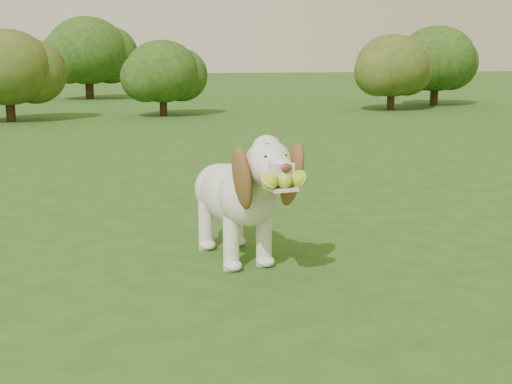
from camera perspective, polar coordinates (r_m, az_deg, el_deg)
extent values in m
plane|color=#204C15|center=(3.78, -8.28, -4.64)|extent=(80.00, 80.00, 0.00)
ellipsoid|color=silver|center=(3.45, -2.08, -0.18)|extent=(0.39, 0.64, 0.32)
ellipsoid|color=silver|center=(3.23, -0.63, -0.33)|extent=(0.35, 0.35, 0.31)
ellipsoid|color=silver|center=(3.64, -3.26, 0.32)|extent=(0.32, 0.32, 0.28)
cylinder|color=silver|center=(3.11, 0.20, 0.73)|extent=(0.20, 0.27, 0.24)
sphere|color=silver|center=(2.98, 1.10, 2.56)|extent=(0.25, 0.25, 0.22)
sphere|color=silver|center=(2.99, 0.96, 3.74)|extent=(0.16, 0.16, 0.14)
cube|color=silver|center=(2.87, 2.11, 2.10)|extent=(0.11, 0.14, 0.06)
ellipsoid|color=#592D28|center=(2.80, 2.70, 2.16)|extent=(0.06, 0.04, 0.04)
cube|color=silver|center=(2.87, 2.21, 0.35)|extent=(0.14, 0.15, 0.01)
ellipsoid|color=brown|center=(2.95, -1.25, 1.20)|extent=(0.14, 0.22, 0.34)
ellipsoid|color=brown|center=(3.05, 3.22, 1.55)|extent=(0.15, 0.21, 0.34)
cylinder|color=silver|center=(3.75, -3.93, 1.23)|extent=(0.08, 0.16, 0.12)
cylinder|color=silver|center=(3.28, -2.23, -4.62)|extent=(0.09, 0.09, 0.27)
cylinder|color=silver|center=(3.34, 0.71, -4.27)|extent=(0.09, 0.09, 0.27)
cylinder|color=silver|center=(3.64, -4.48, -2.95)|extent=(0.09, 0.09, 0.27)
cylinder|color=silver|center=(3.70, -1.80, -2.67)|extent=(0.09, 0.09, 0.27)
sphere|color=gold|center=(2.80, 1.22, 1.00)|extent=(0.08, 0.08, 0.07)
sphere|color=gold|center=(2.83, 2.53, 1.10)|extent=(0.08, 0.08, 0.07)
sphere|color=gold|center=(2.86, 3.82, 1.21)|extent=(0.08, 0.08, 0.07)
cylinder|color=#382314|center=(15.10, 15.56, 8.50)|extent=(0.18, 0.18, 0.56)
ellipsoid|color=#143D13|center=(15.08, 15.73, 11.35)|extent=(1.69, 1.69, 1.44)
cylinder|color=#382314|center=(12.00, -8.24, 7.75)|extent=(0.14, 0.14, 0.44)
ellipsoid|color=#143D13|center=(11.98, -8.32, 10.57)|extent=(1.33, 1.33, 1.13)
cylinder|color=#382314|center=(13.49, 11.90, 8.16)|extent=(0.15, 0.15, 0.49)
ellipsoid|color=#143D13|center=(13.47, 12.02, 10.93)|extent=(1.47, 1.47, 1.25)
cylinder|color=#382314|center=(17.23, -14.59, 9.10)|extent=(0.21, 0.21, 0.67)
ellipsoid|color=#143D13|center=(17.21, -14.75, 12.07)|extent=(2.01, 2.01, 1.71)
cylinder|color=#382314|center=(11.60, -21.00, 7.07)|extent=(0.15, 0.15, 0.49)
ellipsoid|color=#143D13|center=(11.57, -21.25, 10.30)|extent=(1.48, 1.48, 1.26)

